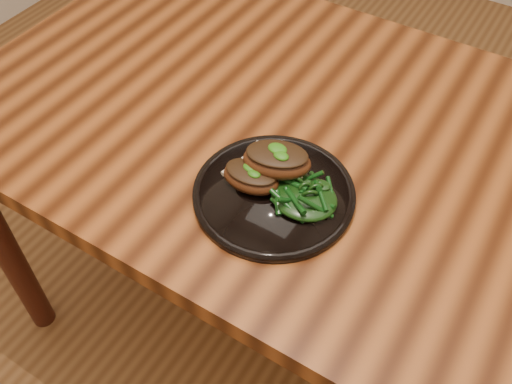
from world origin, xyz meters
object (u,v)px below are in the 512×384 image
greens_heap (304,195)px  desk (371,187)px  lamb_chop_front (251,177)px  plate (274,194)px

greens_heap → desk: bearing=72.5°
lamb_chop_front → greens_heap: bearing=8.8°
lamb_chop_front → desk: bearing=52.3°
desk → lamb_chop_front: (-0.14, -0.18, 0.12)m
plate → greens_heap: bearing=5.2°
desk → greens_heap: bearing=-107.5°
plate → lamb_chop_front: size_ratio=2.56×
desk → plate: bearing=-120.8°
plate → lamb_chop_front: 0.05m
desk → plate: 0.22m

